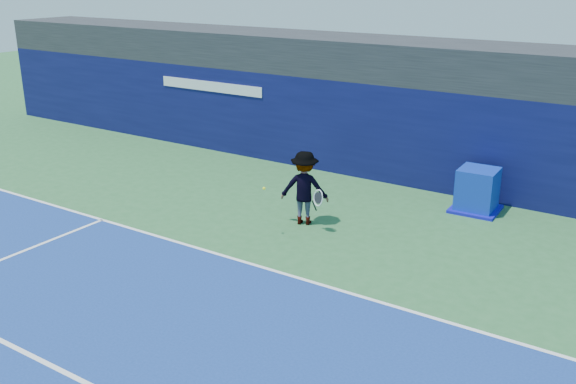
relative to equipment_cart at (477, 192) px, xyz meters
The scene contains 8 objects.
ground 9.66m from the equipment_cart, 108.31° to the right, with size 80.00×80.00×0.00m, color #2D6434.
baseline 6.88m from the equipment_cart, 116.21° to the right, with size 24.00×0.10×0.01m, color white.
service_line 11.57m from the equipment_cart, 105.20° to the right, with size 24.00×0.10×0.01m, color white.
stadium_band 4.90m from the equipment_cart, 142.25° to the left, with size 36.00×3.00×1.20m, color #212227.
back_wall_assembly 3.45m from the equipment_cart, 156.08° to the left, with size 36.00×1.03×3.00m.
equipment_cart is the anchor object (origin of this frame).
tennis_player 4.85m from the equipment_cart, 135.64° to the right, with size 1.48×1.13×1.94m.
tennis_ball 6.05m from the equipment_cart, 129.66° to the right, with size 0.07×0.07×0.07m.
Camera 1 is at (7.79, -7.49, 6.28)m, focal length 40.00 mm.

